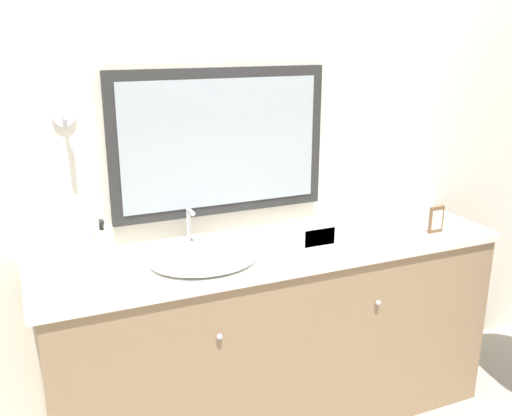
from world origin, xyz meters
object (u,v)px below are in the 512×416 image
at_px(appliance_box, 313,233).
at_px(soap_bottle, 103,246).
at_px(picture_frame, 436,220).
at_px(sink_basin, 203,258).

bearing_deg(appliance_box, soap_bottle, 170.90).
bearing_deg(picture_frame, appliance_box, 172.49).
bearing_deg(appliance_box, sink_basin, 179.01).
bearing_deg(sink_basin, soap_bottle, 160.63).
height_order(soap_bottle, appliance_box, soap_bottle).
bearing_deg(soap_bottle, appliance_box, -9.10).
height_order(sink_basin, soap_bottle, soap_bottle).
xyz_separation_m(sink_basin, soap_bottle, (-0.38, 0.13, 0.06)).
distance_m(sink_basin, picture_frame, 1.13).
relative_size(sink_basin, appliance_box, 2.19).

